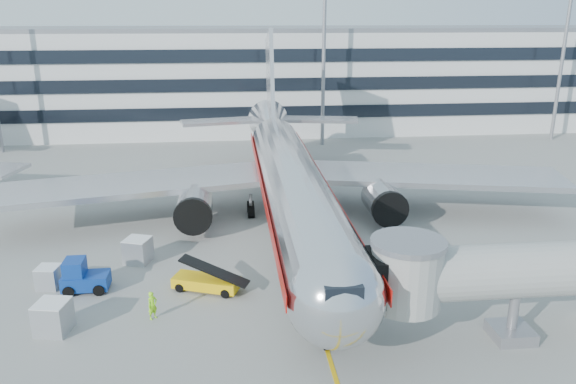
{
  "coord_description": "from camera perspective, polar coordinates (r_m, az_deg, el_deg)",
  "views": [
    {
      "loc": [
        -4.91,
        -34.24,
        17.44
      ],
      "look_at": [
        -0.43,
        7.97,
        4.0
      ],
      "focal_mm": 35.0,
      "sensor_mm": 36.0,
      "label": 1
    }
  ],
  "objects": [
    {
      "name": "cargo_container_front",
      "position": [
        35.49,
        -22.76,
        -11.63
      ],
      "size": [
        2.07,
        2.07,
        1.87
      ],
      "color": "#B1B3B9",
      "rests_on": "ground"
    },
    {
      "name": "lead_in_line",
      "position": [
        47.8,
        0.26,
        -3.82
      ],
      "size": [
        0.25,
        70.0,
        0.01
      ],
      "primitive_type": "cube",
      "color": "#E5AE0C",
      "rests_on": "ground"
    },
    {
      "name": "cargo_container_right",
      "position": [
        42.87,
        -15.0,
        -5.73
      ],
      "size": [
        2.18,
        2.18,
        1.83
      ],
      "color": "#B1B3B9",
      "rests_on": "ground"
    },
    {
      "name": "ramp_worker",
      "position": [
        35.1,
        -13.6,
        -11.13
      ],
      "size": [
        0.75,
        0.74,
        1.75
      ],
      "primitive_type": "imported",
      "rotation": [
        0.0,
        0.0,
        0.76
      ],
      "color": "#9AFF1A",
      "rests_on": "ground"
    },
    {
      "name": "light_mast_centre",
      "position": [
        77.37,
        3.69,
        15.64
      ],
      "size": [
        2.4,
        1.2,
        25.45
      ],
      "color": "gray",
      "rests_on": "ground"
    },
    {
      "name": "light_mast_east",
      "position": [
        89.55,
        26.4,
        14.18
      ],
      "size": [
        2.4,
        1.2,
        25.45
      ],
      "color": "gray",
      "rests_on": "ground"
    },
    {
      "name": "baggage_tug",
      "position": [
        39.67,
        -20.15,
        -8.12
      ],
      "size": [
        2.97,
        1.92,
        2.22
      ],
      "color": "navy",
      "rests_on": "ground"
    },
    {
      "name": "jet_bridge",
      "position": [
        34.13,
        24.87,
        -7.6
      ],
      "size": [
        17.8,
        4.5,
        7.0
      ],
      "color": "silver",
      "rests_on": "ground"
    },
    {
      "name": "ground",
      "position": [
        38.74,
        1.91,
        -9.2
      ],
      "size": [
        180.0,
        180.0,
        0.0
      ],
      "primitive_type": "plane",
      "color": "gray",
      "rests_on": "ground"
    },
    {
      "name": "belt_loader",
      "position": [
        37.9,
        -8.29,
        -8.96
      ],
      "size": [
        4.7,
        3.05,
        2.21
      ],
      "color": "#E8B509",
      "rests_on": "ground"
    },
    {
      "name": "terminal",
      "position": [
        92.82,
        -3.05,
        11.58
      ],
      "size": [
        150.0,
        24.25,
        15.6
      ],
      "color": "silver",
      "rests_on": "ground"
    },
    {
      "name": "main_jet",
      "position": [
        48.07,
        0.04,
        1.63
      ],
      "size": [
        50.95,
        48.7,
        16.06
      ],
      "color": "silver",
      "rests_on": "ground"
    },
    {
      "name": "cargo_container_left",
      "position": [
        41.02,
        -23.13,
        -7.95
      ],
      "size": [
        1.59,
        1.59,
        1.5
      ],
      "color": "#B1B3B9",
      "rests_on": "ground"
    }
  ]
}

